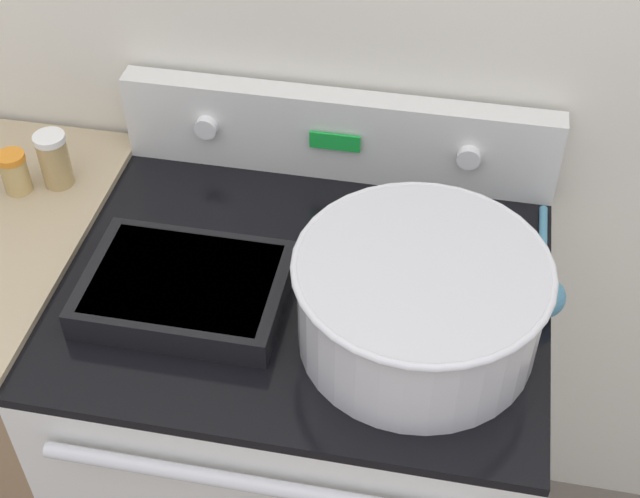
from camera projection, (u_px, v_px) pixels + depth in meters
name	position (u px, v px, depth m)	size (l,w,h in m)	color
stove_range	(308.00, 446.00, 1.75)	(0.78, 0.66, 0.92)	silver
control_panel	(338.00, 135.00, 1.58)	(0.78, 0.07, 0.17)	silver
mixing_bowl	(420.00, 298.00, 1.28)	(0.37, 0.37, 0.16)	silver
casserole_dish	(185.00, 287.00, 1.38)	(0.31, 0.23, 0.05)	black
ladle	(544.00, 290.00, 1.38)	(0.06, 0.27, 0.06)	teal
spice_jar_white_cap	(54.00, 159.00, 1.56)	(0.06, 0.06, 0.10)	tan
spice_jar_orange_cap	(15.00, 172.00, 1.55)	(0.05, 0.05, 0.08)	tan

